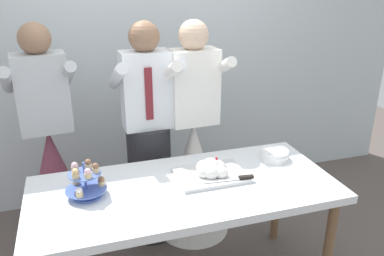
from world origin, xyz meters
name	(u,v)px	position (x,y,z in m)	size (l,w,h in m)	color
rear_wall	(137,36)	(0.00, 1.40, 1.45)	(5.20, 0.10, 2.90)	silver
dessert_table	(185,197)	(0.00, 0.00, 0.70)	(1.80, 0.80, 0.78)	silver
cupcake_stand	(86,182)	(-0.56, 0.06, 0.86)	(0.23, 0.23, 0.21)	#4C66B2
main_cake_tray	(211,171)	(0.18, 0.06, 0.82)	(0.44, 0.31, 0.13)	silver
plate_stack	(275,155)	(0.68, 0.16, 0.81)	(0.19, 0.19, 0.07)	white
person_groom	(149,148)	(-0.08, 0.65, 0.75)	(0.47, 0.50, 1.66)	#232328
person_bride	(193,164)	(0.25, 0.63, 0.58)	(0.56, 0.56, 1.66)	white
person_guest	(54,174)	(-0.77, 0.78, 0.58)	(0.56, 0.56, 1.66)	brown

